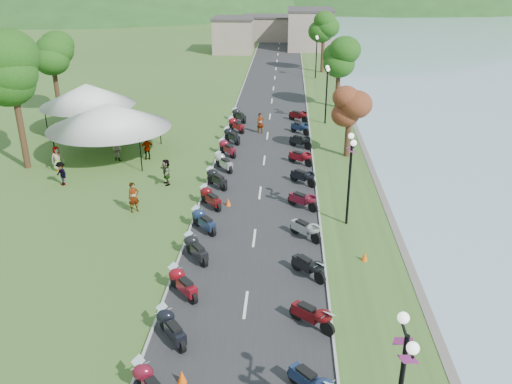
{
  "coord_description": "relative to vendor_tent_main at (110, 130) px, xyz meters",
  "views": [
    {
      "loc": [
        1.55,
        -9.16,
        13.51
      ],
      "look_at": [
        -0.09,
        19.15,
        1.3
      ],
      "focal_mm": 38.0,
      "sensor_mm": 36.0,
      "label": 1
    }
  ],
  "objects": [
    {
      "name": "pedestrian_a",
      "position": [
        4.22,
        -9.48,
        -2.0
      ],
      "size": [
        0.81,
        0.78,
        1.8
      ],
      "primitive_type": "imported",
      "rotation": [
        0.0,
        0.0,
        0.63
      ],
      "color": "slate",
      "rests_on": "ground"
    },
    {
      "name": "moto_row_left",
      "position": [
        8.63,
        -13.22,
        -1.45
      ],
      "size": [
        2.6,
        48.27,
        1.1
      ],
      "primitive_type": null,
      "color": "#331411",
      "rests_on": "ground"
    },
    {
      "name": "pedestrian_c",
      "position": [
        -1.53,
        -5.78,
        -2.0
      ],
      "size": [
        1.07,
        0.98,
        1.59
      ],
      "primitive_type": "imported",
      "rotation": [
        0.0,
        0.0,
        5.61
      ],
      "color": "slate",
      "rests_on": "ground"
    },
    {
      "name": "pedestrian_b",
      "position": [
        0.68,
        -0.9,
        -2.0
      ],
      "size": [
        0.85,
        0.68,
        1.54
      ],
      "primitive_type": "imported",
      "rotation": [
        0.0,
        0.0,
        2.73
      ],
      "color": "slate",
      "rests_on": "ground"
    },
    {
      "name": "vendor_tent_side",
      "position": [
        -3.84,
        6.45,
        0.0
      ],
      "size": [
        5.27,
        5.27,
        4.0
      ],
      "primitive_type": null,
      "color": "silver",
      "rests_on": "ground"
    },
    {
      "name": "moto_row_right",
      "position": [
        14.0,
        -6.63,
        -1.45
      ],
      "size": [
        2.6,
        35.99,
        1.1
      ],
      "primitive_type": null,
      "color": "#331411",
      "rests_on": "ground"
    },
    {
      "name": "road",
      "position": [
        11.36,
        11.63,
        -1.99
      ],
      "size": [
        7.0,
        120.0,
        0.02
      ],
      "primitive_type": "cube",
      "color": "#29292C",
      "rests_on": "ground"
    },
    {
      "name": "far_building",
      "position": [
        9.36,
        56.63,
        0.5
      ],
      "size": [
        18.0,
        16.0,
        5.0
      ],
      "primitive_type": "cube",
      "color": "gray",
      "rests_on": "ground"
    },
    {
      "name": "traffic_cone_near",
      "position": [
        9.51,
        -23.08,
        -1.74
      ],
      "size": [
        0.34,
        0.34,
        0.53
      ],
      "primitive_type": "cone",
      "color": "#F2590C",
      "rests_on": "ground"
    },
    {
      "name": "tree_park_left",
      "position": [
        -5.24,
        -2.75,
        3.55
      ],
      "size": [
        4.0,
        4.0,
        11.1
      ],
      "primitive_type": null,
      "color": "#235B15",
      "rests_on": "ground"
    },
    {
      "name": "hills_backdrop",
      "position": [
        11.36,
        171.63,
        -2.0
      ],
      "size": [
        360.0,
        120.0,
        76.0
      ],
      "primitive_type": null,
      "color": "#285621",
      "rests_on": "ground"
    },
    {
      "name": "tree_lakeside",
      "position": [
        17.46,
        0.98,
        1.11
      ],
      "size": [
        2.24,
        2.24,
        6.21
      ],
      "primitive_type": null,
      "color": "#235B15",
      "rests_on": "ground"
    },
    {
      "name": "vendor_tent_main",
      "position": [
        0.0,
        0.0,
        0.0
      ],
      "size": [
        6.0,
        6.0,
        4.0
      ],
      "primitive_type": null,
      "color": "silver",
      "rests_on": "ground"
    }
  ]
}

